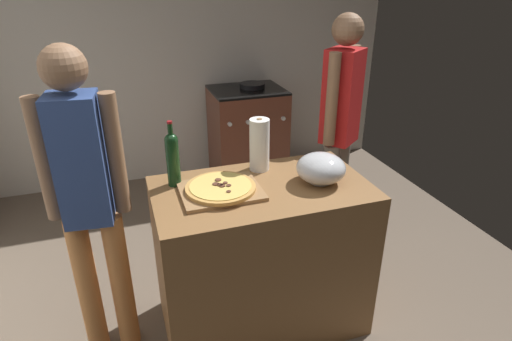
{
  "coord_description": "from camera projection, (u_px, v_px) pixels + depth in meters",
  "views": [
    {
      "loc": [
        -0.54,
        -1.07,
        1.9
      ],
      "look_at": [
        0.11,
        0.87,
        0.94
      ],
      "focal_mm": 29.93,
      "sensor_mm": 36.0,
      "label": 1
    }
  ],
  "objects": [
    {
      "name": "ground_plane",
      "position": [
        217.0,
        256.0,
        3.15
      ],
      "size": [
        4.23,
        3.55,
        0.02
      ],
      "primitive_type": "cube",
      "color": "#6B5B4C"
    },
    {
      "name": "cutting_board",
      "position": [
        221.0,
        191.0,
        2.14
      ],
      "size": [
        0.4,
        0.32,
        0.02
      ],
      "primitive_type": "cube",
      "color": "#9E7247",
      "rests_on": "counter"
    },
    {
      "name": "stove",
      "position": [
        247.0,
        136.0,
        4.09
      ],
      "size": [
        0.66,
        0.58,
        0.96
      ],
      "color": "brown",
      "rests_on": "ground_plane"
    },
    {
      "name": "wine_bottle_green",
      "position": [
        173.0,
        157.0,
        2.16
      ],
      "size": [
        0.07,
        0.07,
        0.35
      ],
      "color": "#143819",
      "rests_on": "counter"
    },
    {
      "name": "counter",
      "position": [
        262.0,
        258.0,
        2.39
      ],
      "size": [
        1.12,
        0.64,
        0.89
      ],
      "primitive_type": "cube",
      "color": "olive",
      "rests_on": "ground_plane"
    },
    {
      "name": "kitchen_wall_rear",
      "position": [
        171.0,
        43.0,
        3.9
      ],
      "size": [
        4.23,
        0.1,
        2.6
      ],
      "primitive_type": "cube",
      "color": "beige",
      "rests_on": "ground_plane"
    },
    {
      "name": "mixing_bowl",
      "position": [
        321.0,
        168.0,
        2.21
      ],
      "size": [
        0.26,
        0.26,
        0.16
      ],
      "color": "#B2B2B7",
      "rests_on": "counter"
    },
    {
      "name": "paper_towel_roll",
      "position": [
        259.0,
        145.0,
        2.33
      ],
      "size": [
        0.11,
        0.11,
        0.3
      ],
      "color": "white",
      "rests_on": "counter"
    },
    {
      "name": "person_in_stripes",
      "position": [
        88.0,
        195.0,
        2.01
      ],
      "size": [
        0.38,
        0.22,
        1.64
      ],
      "color": "#D88C4C",
      "rests_on": "ground_plane"
    },
    {
      "name": "person_in_red",
      "position": [
        340.0,
        122.0,
        2.89
      ],
      "size": [
        0.33,
        0.3,
        1.67
      ],
      "color": "slate",
      "rests_on": "ground_plane"
    },
    {
      "name": "pizza",
      "position": [
        221.0,
        187.0,
        2.13
      ],
      "size": [
        0.35,
        0.35,
        0.03
      ],
      "color": "tan",
      "rests_on": "cutting_board"
    }
  ]
}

